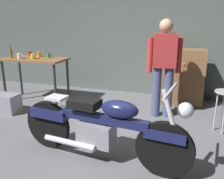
# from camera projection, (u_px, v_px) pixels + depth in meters

# --- Properties ---
(ground_plane) EXTENTS (12.00, 12.00, 0.00)m
(ground_plane) POSITION_uv_depth(u_px,v_px,m) (92.00, 151.00, 3.18)
(ground_plane) COLOR slate
(back_wall) EXTENTS (8.00, 0.12, 3.10)m
(back_wall) POSITION_uv_depth(u_px,v_px,m) (139.00, 24.00, 5.31)
(back_wall) COLOR #56605B
(back_wall) RESTS_ON ground_plane
(workbench) EXTENTS (1.30, 0.64, 0.90)m
(workbench) POSITION_uv_depth(u_px,v_px,m) (35.00, 64.00, 4.93)
(workbench) COLOR brown
(workbench) RESTS_ON ground_plane
(motorcycle) EXTENTS (2.18, 0.61, 1.00)m
(motorcycle) POSITION_uv_depth(u_px,v_px,m) (101.00, 126.00, 2.86)
(motorcycle) COLOR black
(motorcycle) RESTS_ON ground_plane
(person_standing) EXTENTS (0.56, 0.29, 1.67)m
(person_standing) POSITION_uv_depth(u_px,v_px,m) (164.00, 65.00, 4.08)
(person_standing) COLOR #494F7C
(person_standing) RESTS_ON ground_plane
(wooden_dresser) EXTENTS (0.80, 0.47, 1.10)m
(wooden_dresser) POSITION_uv_depth(u_px,v_px,m) (183.00, 77.00, 4.83)
(wooden_dresser) COLOR brown
(wooden_dresser) RESTS_ON ground_plane
(storage_bin) EXTENTS (0.44, 0.32, 0.34)m
(storage_bin) POSITION_uv_depth(u_px,v_px,m) (7.00, 103.00, 4.46)
(storage_bin) COLOR gray
(storage_bin) RESTS_ON ground_plane
(mug_orange_travel) EXTENTS (0.11, 0.08, 0.10)m
(mug_orange_travel) POSITION_uv_depth(u_px,v_px,m) (39.00, 54.00, 5.06)
(mug_orange_travel) COLOR orange
(mug_orange_travel) RESTS_ON workbench
(mug_white_ceramic) EXTENTS (0.12, 0.08, 0.11)m
(mug_white_ceramic) POSITION_uv_depth(u_px,v_px,m) (19.00, 56.00, 4.82)
(mug_white_ceramic) COLOR white
(mug_white_ceramic) RESTS_ON workbench
(mug_red_diner) EXTENTS (0.11, 0.07, 0.10)m
(mug_red_diner) POSITION_uv_depth(u_px,v_px,m) (30.00, 54.00, 5.19)
(mug_red_diner) COLOR red
(mug_red_diner) RESTS_ON workbench
(mug_yellow_tall) EXTENTS (0.12, 0.09, 0.10)m
(mug_yellow_tall) POSITION_uv_depth(u_px,v_px,m) (33.00, 56.00, 4.81)
(mug_yellow_tall) COLOR yellow
(mug_yellow_tall) RESTS_ON workbench
(mug_green_speckled) EXTENTS (0.12, 0.08, 0.10)m
(mug_green_speckled) POSITION_uv_depth(u_px,v_px,m) (48.00, 55.00, 4.97)
(mug_green_speckled) COLOR #3D7F4C
(mug_green_speckled) RESTS_ON workbench
(bottle) EXTENTS (0.06, 0.06, 0.24)m
(bottle) POSITION_uv_depth(u_px,v_px,m) (11.00, 53.00, 4.91)
(bottle) COLOR olive
(bottle) RESTS_ON workbench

